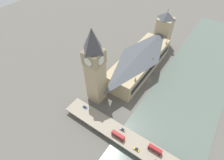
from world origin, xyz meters
The scene contains 11 objects.
ground_plane centered at (0.00, 0.00, 0.00)m, with size 600.00×600.00×0.00m, color #605E56.
river_water centered at (-38.21, 0.00, 0.15)m, with size 64.43×360.00×0.30m, color slate.
parliament_hall centered at (17.46, -8.00, 12.15)m, with size 29.38×93.40×24.44m.
clock_tower centered at (30.72, 49.26, 38.46)m, with size 14.36×14.36×72.48m.
victoria_tower centered at (17.52, -67.25, 21.98)m, with size 17.11×17.11×47.96m.
road_bridge centered at (-38.21, 71.32, 4.76)m, with size 160.86×15.00×5.81m.
double_decker_bus_lead centered at (-9.04, 74.49, 8.38)m, with size 10.77×2.64×4.66m.
double_decker_bus_mid centered at (-36.22, 68.40, 8.35)m, with size 10.23×2.59×4.59m.
car_northbound_mid centered at (29.54, 68.01, 6.47)m, with size 4.14×1.80×1.29m.
car_southbound_lead centered at (-8.76, 67.63, 6.51)m, with size 4.35×1.77×1.41m.
car_southbound_tail centered at (-25.13, 74.97, 6.46)m, with size 4.49×1.94×1.29m.
Camera 1 is at (-40.72, 128.23, 130.03)m, focal length 28.00 mm.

